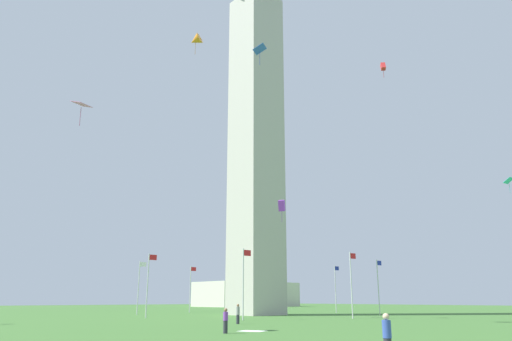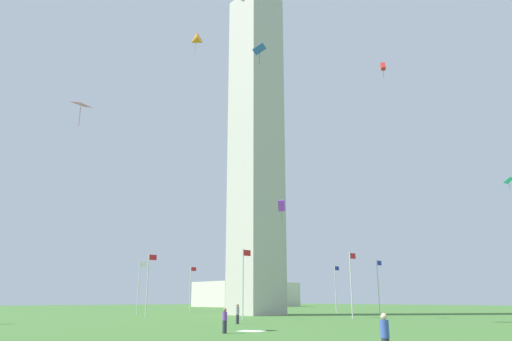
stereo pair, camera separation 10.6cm
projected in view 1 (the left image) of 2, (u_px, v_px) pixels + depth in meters
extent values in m
plane|color=#3D6B2D|center=(256.00, 315.00, 67.72)|extent=(260.00, 260.00, 0.00)
cube|color=#B7B2A8|center=(256.00, 145.00, 74.06)|extent=(6.21, 6.21, 49.65)
cylinder|color=silver|center=(335.00, 289.00, 79.32)|extent=(0.14, 0.14, 7.52)
cube|color=#1E2D99|center=(337.00, 268.00, 80.51)|extent=(1.00, 0.03, 0.64)
cylinder|color=silver|center=(264.00, 290.00, 85.07)|extent=(0.14, 0.14, 7.52)
cube|color=white|center=(266.00, 270.00, 86.26)|extent=(1.00, 0.03, 0.64)
cylinder|color=silver|center=(190.00, 289.00, 81.22)|extent=(0.14, 0.14, 7.52)
cube|color=red|center=(194.00, 269.00, 82.40)|extent=(1.00, 0.03, 0.64)
cylinder|color=silver|center=(138.00, 288.00, 70.02)|extent=(0.14, 0.14, 7.52)
cube|color=white|center=(143.00, 264.00, 71.21)|extent=(1.00, 0.03, 0.64)
cylinder|color=silver|center=(147.00, 285.00, 58.04)|extent=(0.14, 0.14, 7.52)
cube|color=red|center=(153.00, 257.00, 59.23)|extent=(1.00, 0.03, 0.64)
cylinder|color=silver|center=(243.00, 284.00, 52.30)|extent=(0.14, 0.14, 7.52)
cube|color=red|center=(247.00, 253.00, 53.49)|extent=(1.00, 0.03, 0.64)
cylinder|color=silver|center=(351.00, 285.00, 56.15)|extent=(0.14, 0.14, 7.52)
cube|color=red|center=(353.00, 256.00, 57.34)|extent=(1.00, 0.03, 0.64)
cylinder|color=silver|center=(378.00, 287.00, 67.35)|extent=(0.14, 0.14, 7.52)
cube|color=#1E2D99|center=(379.00, 263.00, 68.54)|extent=(1.00, 0.03, 0.64)
cylinder|color=#2D2D38|center=(225.00, 327.00, 31.82)|extent=(0.29, 0.29, 0.80)
cylinder|color=purple|center=(226.00, 316.00, 31.99)|extent=(0.32, 0.32, 0.56)
sphere|color=#936B4C|center=(226.00, 310.00, 32.09)|extent=(0.24, 0.24, 0.24)
cylinder|color=#3851B2|center=(387.00, 329.00, 17.78)|extent=(0.32, 0.32, 0.63)
sphere|color=beige|center=(386.00, 317.00, 17.89)|extent=(0.24, 0.24, 0.24)
cylinder|color=#2D2D38|center=(238.00, 319.00, 43.77)|extent=(0.29, 0.29, 0.80)
cylinder|color=gray|center=(238.00, 311.00, 43.96)|extent=(0.32, 0.32, 0.70)
sphere|color=#936B4C|center=(238.00, 305.00, 44.08)|extent=(0.24, 0.24, 0.24)
cube|color=red|center=(383.00, 67.00, 62.16)|extent=(1.03, 1.04, 1.13)
cylinder|color=maroon|center=(384.00, 73.00, 61.93)|extent=(0.04, 0.04, 1.32)
cone|color=orange|center=(196.00, 40.00, 61.76)|extent=(2.09, 2.19, 1.79)
cylinder|color=#A75C15|center=(195.00, 48.00, 61.47)|extent=(0.04, 0.04, 1.69)
cube|color=purple|center=(282.00, 206.00, 61.49)|extent=(1.35, 1.26, 1.52)
cylinder|color=#67278E|center=(282.00, 215.00, 61.18)|extent=(0.04, 0.04, 1.81)
cube|color=#33C6D1|center=(509.00, 181.00, 60.01)|extent=(1.18, 1.05, 0.59)
cylinder|color=teal|center=(509.00, 187.00, 59.79)|extent=(0.04, 0.04, 1.31)
cube|color=blue|center=(260.00, 49.00, 50.58)|extent=(1.70, 1.66, 0.61)
cylinder|color=#233C9D|center=(260.00, 58.00, 50.32)|extent=(0.04, 0.04, 1.55)
cube|color=pink|center=(81.00, 104.00, 36.73)|extent=(1.57, 1.54, 0.37)
cylinder|color=#A44A79|center=(80.00, 116.00, 36.48)|extent=(0.04, 0.04, 1.48)
cube|color=beige|center=(247.00, 294.00, 143.89)|extent=(28.33, 16.22, 6.90)
cube|color=white|center=(252.00, 331.00, 34.00)|extent=(2.01, 2.22, 0.01)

